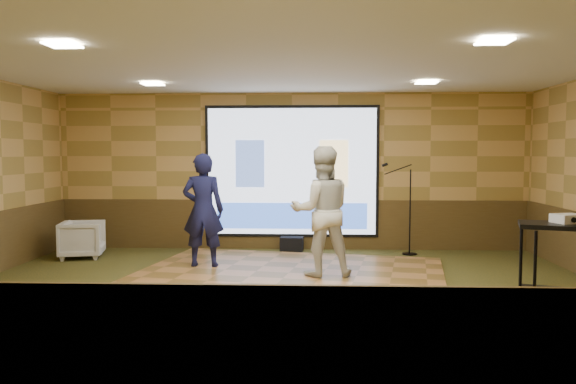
{
  "coord_description": "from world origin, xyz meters",
  "views": [
    {
      "loc": [
        0.37,
        -7.28,
        1.86
      ],
      "look_at": [
        0.04,
        0.68,
        1.3
      ],
      "focal_mm": 35.0,
      "sensor_mm": 36.0,
      "label": 1
    }
  ],
  "objects_px": {
    "projector": "(568,219)",
    "mic_stand": "(407,228)",
    "av_table": "(566,250)",
    "dance_floor": "(289,274)",
    "banquet_chair": "(82,239)",
    "player_left": "(203,210)",
    "duffel_bag": "(292,244)",
    "player_right": "(322,211)",
    "projector_screen": "(292,173)"
  },
  "relations": [
    {
      "from": "projector",
      "to": "mic_stand",
      "type": "relative_size",
      "value": 0.18
    },
    {
      "from": "av_table",
      "to": "mic_stand",
      "type": "relative_size",
      "value": 0.63
    },
    {
      "from": "dance_floor",
      "to": "banquet_chair",
      "type": "bearing_deg",
      "value": 161.53
    },
    {
      "from": "player_left",
      "to": "mic_stand",
      "type": "height_order",
      "value": "player_left"
    },
    {
      "from": "player_left",
      "to": "projector",
      "type": "height_order",
      "value": "player_left"
    },
    {
      "from": "av_table",
      "to": "duffel_bag",
      "type": "xyz_separation_m",
      "value": [
        -3.26,
        4.09,
        -0.62
      ]
    },
    {
      "from": "player_right",
      "to": "av_table",
      "type": "bearing_deg",
      "value": 137.17
    },
    {
      "from": "projector_screen",
      "to": "banquet_chair",
      "type": "height_order",
      "value": "projector_screen"
    },
    {
      "from": "duffel_bag",
      "to": "mic_stand",
      "type": "bearing_deg",
      "value": -7.51
    },
    {
      "from": "dance_floor",
      "to": "av_table",
      "type": "xyz_separation_m",
      "value": [
        3.23,
        -2.0,
        0.74
      ]
    },
    {
      "from": "player_right",
      "to": "projector",
      "type": "height_order",
      "value": "player_right"
    },
    {
      "from": "projector_screen",
      "to": "mic_stand",
      "type": "bearing_deg",
      "value": -12.63
    },
    {
      "from": "projector_screen",
      "to": "av_table",
      "type": "distance_m",
      "value": 5.43
    },
    {
      "from": "player_left",
      "to": "av_table",
      "type": "xyz_separation_m",
      "value": [
        4.63,
        -2.45,
        -0.19
      ]
    },
    {
      "from": "projector_screen",
      "to": "dance_floor",
      "type": "height_order",
      "value": "projector_screen"
    },
    {
      "from": "av_table",
      "to": "banquet_chair",
      "type": "xyz_separation_m",
      "value": [
        -6.94,
        3.24,
        -0.43
      ]
    },
    {
      "from": "projector_screen",
      "to": "banquet_chair",
      "type": "bearing_deg",
      "value": -164.07
    },
    {
      "from": "projector",
      "to": "banquet_chair",
      "type": "bearing_deg",
      "value": 139.29
    },
    {
      "from": "dance_floor",
      "to": "player_left",
      "type": "distance_m",
      "value": 1.73
    },
    {
      "from": "dance_floor",
      "to": "duffel_bag",
      "type": "distance_m",
      "value": 2.09
    },
    {
      "from": "player_left",
      "to": "banquet_chair",
      "type": "height_order",
      "value": "player_left"
    },
    {
      "from": "player_left",
      "to": "banquet_chair",
      "type": "xyz_separation_m",
      "value": [
        -2.31,
        0.79,
        -0.61
      ]
    },
    {
      "from": "duffel_bag",
      "to": "banquet_chair",
      "type": "bearing_deg",
      "value": -166.97
    },
    {
      "from": "dance_floor",
      "to": "banquet_chair",
      "type": "xyz_separation_m",
      "value": [
        -3.7,
        1.24,
        0.31
      ]
    },
    {
      "from": "dance_floor",
      "to": "player_left",
      "type": "relative_size",
      "value": 2.54
    },
    {
      "from": "projector_screen",
      "to": "av_table",
      "type": "relative_size",
      "value": 3.14
    },
    {
      "from": "dance_floor",
      "to": "av_table",
      "type": "relative_size",
      "value": 4.36
    },
    {
      "from": "projector_screen",
      "to": "projector",
      "type": "distance_m",
      "value": 5.37
    },
    {
      "from": "player_right",
      "to": "banquet_chair",
      "type": "relative_size",
      "value": 2.65
    },
    {
      "from": "player_left",
      "to": "mic_stand",
      "type": "relative_size",
      "value": 1.08
    },
    {
      "from": "projector_screen",
      "to": "banquet_chair",
      "type": "relative_size",
      "value": 4.59
    },
    {
      "from": "projector",
      "to": "duffel_bag",
      "type": "height_order",
      "value": "projector"
    },
    {
      "from": "player_left",
      "to": "mic_stand",
      "type": "bearing_deg",
      "value": -159.05
    },
    {
      "from": "banquet_chair",
      "to": "duffel_bag",
      "type": "bearing_deg",
      "value": -89.05
    },
    {
      "from": "dance_floor",
      "to": "player_right",
      "type": "distance_m",
      "value": 1.1
    },
    {
      "from": "player_left",
      "to": "projector",
      "type": "bearing_deg",
      "value": 152.52
    },
    {
      "from": "player_right",
      "to": "av_table",
      "type": "relative_size",
      "value": 1.82
    },
    {
      "from": "av_table",
      "to": "duffel_bag",
      "type": "height_order",
      "value": "av_table"
    },
    {
      "from": "dance_floor",
      "to": "player_right",
      "type": "bearing_deg",
      "value": -16.7
    },
    {
      "from": "projector_screen",
      "to": "av_table",
      "type": "bearing_deg",
      "value": -52.65
    },
    {
      "from": "player_right",
      "to": "player_left",
      "type": "bearing_deg",
      "value": -26.4
    },
    {
      "from": "player_left",
      "to": "banquet_chair",
      "type": "bearing_deg",
      "value": -19.24
    },
    {
      "from": "av_table",
      "to": "banquet_chair",
      "type": "distance_m",
      "value": 7.67
    },
    {
      "from": "av_table",
      "to": "duffel_bag",
      "type": "relative_size",
      "value": 2.47
    },
    {
      "from": "player_right",
      "to": "banquet_chair",
      "type": "bearing_deg",
      "value": -27.08
    },
    {
      "from": "projector",
      "to": "duffel_bag",
      "type": "distance_m",
      "value": 5.29
    },
    {
      "from": "duffel_bag",
      "to": "av_table",
      "type": "bearing_deg",
      "value": -51.41
    },
    {
      "from": "player_left",
      "to": "mic_stand",
      "type": "xyz_separation_m",
      "value": [
        3.48,
        1.36,
        -0.45
      ]
    },
    {
      "from": "projector_screen",
      "to": "av_table",
      "type": "height_order",
      "value": "projector_screen"
    },
    {
      "from": "player_right",
      "to": "duffel_bag",
      "type": "relative_size",
      "value": 4.49
    }
  ]
}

